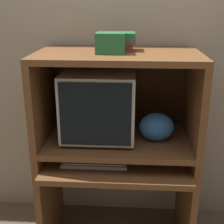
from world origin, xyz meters
name	(u,v)px	position (x,y,z in m)	size (l,w,h in m)	color
wall_back	(120,49)	(0.00, 0.63, 1.30)	(6.00, 0.06, 2.60)	gray
desk_base	(117,188)	(0.00, 0.24, 0.42)	(0.99, 0.64, 0.65)	brown
desk_monitor_shelf	(117,142)	(0.00, 0.28, 0.74)	(0.99, 0.57, 0.12)	brown
hutch_upper	(118,81)	(0.00, 0.32, 1.15)	(0.99, 0.57, 0.56)	brown
crt_monitor	(99,104)	(-0.12, 0.30, 1.00)	(0.45, 0.43, 0.44)	beige
keyboard	(95,162)	(-0.14, 0.15, 0.66)	(0.41, 0.15, 0.03)	beige
mouse	(135,164)	(0.12, 0.13, 0.67)	(0.06, 0.04, 0.03)	#28282B
snack_bag	(157,127)	(0.25, 0.27, 0.86)	(0.22, 0.16, 0.18)	#336BB7
book_stack	(119,41)	(0.00, 0.36, 1.38)	(0.21, 0.16, 0.11)	maroon
storage_box	(111,43)	(-0.04, 0.24, 1.39)	(0.17, 0.14, 0.12)	#236638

